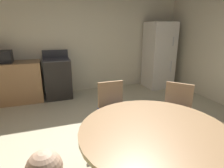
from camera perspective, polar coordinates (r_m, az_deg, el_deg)
The scene contains 8 objects.
ground_plane at distance 2.59m, azimuth -0.61°, elevation -22.01°, with size 14.00×14.00×0.00m, color beige.
wall_back at distance 4.91m, azimuth -11.96°, elevation 13.41°, with size 6.09×0.12×2.70m, color beige.
oven_range at distance 4.62m, azimuth -16.27°, elevation 1.75°, with size 0.60×0.60×1.10m.
refrigerator at distance 5.32m, azimuth 14.07°, elevation 8.43°, with size 0.68×0.68×1.76m.
microwave at distance 4.60m, azimuth -30.95°, elevation 7.14°, with size 0.44×0.32×0.26m, color black.
dining_table at distance 1.83m, azimuth 12.60°, elevation -17.25°, with size 1.36×1.36×0.76m.
chair_northeast at distance 2.83m, azimuth 18.99°, elevation -7.52°, with size 0.56×0.56×0.87m.
chair_north at distance 2.74m, azimuth 0.32°, elevation -7.29°, with size 0.40×0.40×0.87m.
Camera 1 is at (-0.63, -1.91, 1.63)m, focal length 29.89 mm.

